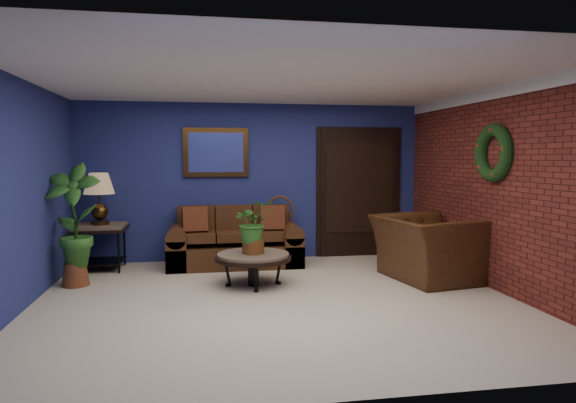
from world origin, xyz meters
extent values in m
plane|color=beige|center=(0.00, 0.00, 0.00)|extent=(5.50, 5.50, 0.00)
cube|color=navy|center=(0.00, 2.50, 1.25)|extent=(5.50, 0.04, 2.50)
cube|color=navy|center=(-2.75, 0.00, 1.25)|extent=(0.04, 5.00, 2.50)
cube|color=maroon|center=(2.75, 0.00, 1.25)|extent=(0.04, 5.00, 2.50)
cube|color=white|center=(0.00, 0.00, 2.50)|extent=(5.50, 5.00, 0.02)
cube|color=white|center=(2.72, 0.00, 2.43)|extent=(0.03, 5.00, 0.14)
cube|color=#482E12|center=(-0.60, 2.46, 1.72)|extent=(1.02, 0.06, 0.77)
cube|color=black|center=(1.75, 2.47, 1.05)|extent=(1.44, 0.06, 2.18)
torus|color=black|center=(2.69, 0.05, 1.70)|extent=(0.16, 0.72, 0.72)
cube|color=#472B14|center=(-0.35, 2.00, 0.16)|extent=(2.01, 0.87, 0.33)
cube|color=#472B14|center=(-0.35, 2.31, 0.47)|extent=(1.71, 0.24, 0.82)
cube|color=#472B14|center=(-0.92, 1.95, 0.47)|extent=(0.55, 0.59, 0.13)
cube|color=#472B14|center=(-0.35, 1.95, 0.47)|extent=(0.55, 0.59, 0.13)
cube|color=#472B14|center=(0.22, 1.95, 0.47)|extent=(0.55, 0.59, 0.13)
cube|color=#472B14|center=(-1.21, 2.00, 0.23)|extent=(0.29, 0.87, 0.46)
cube|color=#472B14|center=(0.51, 2.00, 0.23)|extent=(0.29, 0.87, 0.46)
cube|color=#5D2A17|center=(-0.93, 1.98, 0.72)|extent=(0.36, 0.11, 0.36)
cube|color=#5D2A17|center=(0.23, 1.98, 0.72)|extent=(0.36, 0.11, 0.36)
cylinder|color=#56514B|center=(-0.20, 0.74, 0.39)|extent=(0.92, 0.92, 0.05)
cylinder|color=black|center=(-0.20, 0.74, 0.36)|extent=(0.98, 0.98, 0.05)
cylinder|color=black|center=(-0.20, 0.74, 0.18)|extent=(0.14, 0.14, 0.37)
cube|color=#56514B|center=(-2.30, 2.05, 0.64)|extent=(0.69, 0.69, 0.05)
cube|color=black|center=(-2.30, 2.05, 0.60)|extent=(0.73, 0.73, 0.04)
cube|color=black|center=(-2.30, 2.05, 0.12)|extent=(0.62, 0.62, 0.03)
cylinder|color=black|center=(-2.59, 1.76, 0.32)|extent=(0.03, 0.03, 0.64)
cylinder|color=black|center=(-2.01, 1.76, 0.32)|extent=(0.03, 0.03, 0.64)
cylinder|color=black|center=(-2.59, 2.34, 0.32)|extent=(0.03, 0.03, 0.64)
cylinder|color=black|center=(-2.01, 2.34, 0.32)|extent=(0.03, 0.03, 0.64)
cylinder|color=#482E12|center=(-2.30, 2.05, 0.70)|extent=(0.26, 0.26, 0.05)
sphere|color=#482E12|center=(-2.30, 2.05, 0.83)|extent=(0.24, 0.24, 0.24)
cylinder|color=#482E12|center=(-2.30, 2.05, 1.02)|extent=(0.03, 0.03, 0.31)
cone|color=#957957|center=(-2.30, 2.05, 1.24)|extent=(0.44, 0.44, 0.31)
cube|color=#502D16|center=(0.35, 2.05, 0.49)|extent=(0.51, 0.51, 0.04)
torus|color=#502D16|center=(0.39, 2.25, 0.83)|extent=(0.42, 0.10, 0.42)
cylinder|color=#502D16|center=(0.14, 1.89, 0.23)|extent=(0.04, 0.04, 0.47)
cylinder|color=#502D16|center=(0.51, 1.83, 0.23)|extent=(0.04, 0.04, 0.47)
cylinder|color=#502D16|center=(0.20, 2.27, 0.23)|extent=(0.04, 0.04, 0.47)
cylinder|color=#502D16|center=(0.57, 2.21, 0.23)|extent=(0.04, 0.04, 0.47)
imported|color=#472B14|center=(2.15, 0.67, 0.43)|extent=(1.35, 1.48, 0.85)
cylinder|color=brown|center=(-0.20, 0.74, 0.51)|extent=(0.28, 0.28, 0.18)
imported|color=#1F591C|center=(-0.20, 0.74, 0.82)|extent=(0.58, 0.53, 0.55)
cylinder|color=brown|center=(2.35, 0.25, 0.10)|extent=(0.26, 0.26, 0.20)
imported|color=#1F591C|center=(2.35, 0.25, 0.49)|extent=(0.44, 0.39, 0.68)
cylinder|color=brown|center=(-2.45, 1.12, 0.15)|extent=(0.34, 0.34, 0.30)
imported|color=#1F591C|center=(-2.45, 1.12, 0.92)|extent=(0.81, 0.66, 1.33)
camera|label=1|loc=(-0.87, -5.72, 1.65)|focal=32.00mm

